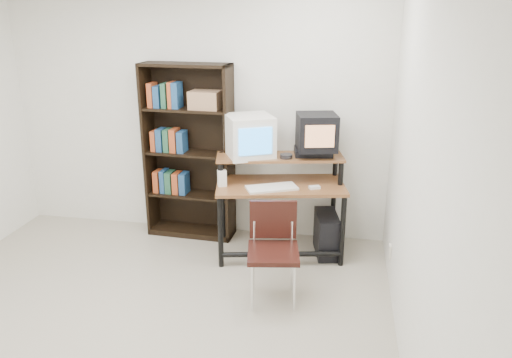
% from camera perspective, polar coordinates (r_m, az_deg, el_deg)
% --- Properties ---
extents(floor, '(4.00, 4.00, 0.01)m').
position_cam_1_polar(floor, '(4.06, -14.51, -16.90)').
color(floor, '#B3A994').
rests_on(floor, ground).
extents(back_wall, '(4.00, 0.01, 2.60)m').
position_cam_1_polar(back_wall, '(5.29, -6.84, 7.48)').
color(back_wall, white).
rests_on(back_wall, floor).
extents(right_wall, '(0.01, 4.00, 2.60)m').
position_cam_1_polar(right_wall, '(3.17, 18.30, -1.03)').
color(right_wall, white).
rests_on(right_wall, floor).
extents(computer_desk, '(1.32, 0.84, 0.98)m').
position_cam_1_polar(computer_desk, '(4.83, 2.78, -0.99)').
color(computer_desk, brown).
rests_on(computer_desk, floor).
extents(crt_monitor, '(0.56, 0.56, 0.40)m').
position_cam_1_polar(crt_monitor, '(4.81, -0.76, 4.92)').
color(crt_monitor, white).
rests_on(crt_monitor, computer_desk).
extents(vcr, '(0.40, 0.31, 0.08)m').
position_cam_1_polar(vcr, '(4.89, 6.55, 3.07)').
color(vcr, black).
rests_on(vcr, computer_desk).
extents(crt_tv, '(0.43, 0.43, 0.34)m').
position_cam_1_polar(crt_tv, '(4.80, 6.95, 5.36)').
color(crt_tv, black).
rests_on(crt_tv, vcr).
extents(cd_spindle, '(0.13, 0.13, 0.05)m').
position_cam_1_polar(cd_spindle, '(4.76, 3.47, 2.54)').
color(cd_spindle, '#26262B').
rests_on(cd_spindle, computer_desk).
extents(keyboard, '(0.51, 0.39, 0.03)m').
position_cam_1_polar(keyboard, '(4.67, 1.81, -1.10)').
color(keyboard, white).
rests_on(keyboard, computer_desk).
extents(mousepad, '(0.27, 0.25, 0.01)m').
position_cam_1_polar(mousepad, '(4.71, 6.73, -1.21)').
color(mousepad, black).
rests_on(mousepad, computer_desk).
extents(mouse, '(0.12, 0.10, 0.03)m').
position_cam_1_polar(mouse, '(4.70, 6.71, -1.00)').
color(mouse, white).
rests_on(mouse, mousepad).
extents(desk_speaker, '(0.10, 0.10, 0.17)m').
position_cam_1_polar(desk_speaker, '(4.73, -3.91, 0.02)').
color(desk_speaker, white).
rests_on(desk_speaker, computer_desk).
extents(pc_tower, '(0.28, 0.48, 0.42)m').
position_cam_1_polar(pc_tower, '(5.04, 8.03, -6.22)').
color(pc_tower, black).
rests_on(pc_tower, floor).
extents(school_chair, '(0.47, 0.47, 0.83)m').
position_cam_1_polar(school_chair, '(4.14, 1.97, -7.20)').
color(school_chair, black).
rests_on(school_chair, floor).
extents(bookshelf, '(0.93, 0.36, 1.83)m').
position_cam_1_polar(bookshelf, '(5.25, -7.63, 3.30)').
color(bookshelf, black).
rests_on(bookshelf, floor).
extents(wall_outlet, '(0.02, 0.08, 0.12)m').
position_cam_1_polar(wall_outlet, '(4.61, 15.05, -7.97)').
color(wall_outlet, beige).
rests_on(wall_outlet, right_wall).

